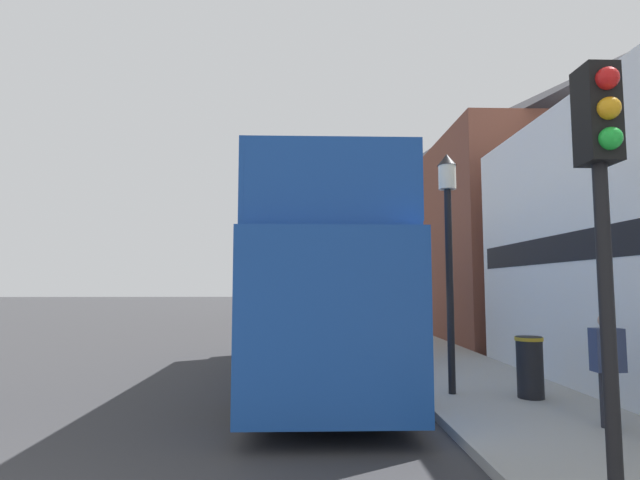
% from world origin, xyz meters
% --- Properties ---
extents(ground_plane, '(144.00, 144.00, 0.00)m').
position_xyz_m(ground_plane, '(0.00, 21.00, 0.00)').
color(ground_plane, '#333335').
extents(sidewalk, '(3.01, 108.00, 0.14)m').
position_xyz_m(sidewalk, '(7.13, 18.00, 0.07)').
color(sidewalk, '#999993').
rests_on(sidewalk, ground_plane).
extents(brick_terrace_rear, '(6.00, 24.16, 10.36)m').
position_xyz_m(brick_terrace_rear, '(11.63, 23.58, 5.18)').
color(brick_terrace_rear, brown).
rests_on(brick_terrace_rear, ground_plane).
extents(tour_bus, '(2.55, 9.66, 4.10)m').
position_xyz_m(tour_bus, '(3.97, 7.99, 1.84)').
color(tour_bus, '#19479E').
rests_on(tour_bus, ground_plane).
extents(parked_car_ahead_of_bus, '(2.04, 4.22, 1.56)m').
position_xyz_m(parked_car_ahead_of_bus, '(4.45, 15.81, 0.72)').
color(parked_car_ahead_of_bus, maroon).
rests_on(parked_car_ahead_of_bus, ground_plane).
extents(pedestrian_third, '(0.41, 0.22, 1.55)m').
position_xyz_m(pedestrian_third, '(7.80, 3.65, 1.07)').
color(pedestrian_third, '#232328').
rests_on(pedestrian_third, sidewalk).
extents(traffic_signal, '(0.28, 0.42, 3.81)m').
position_xyz_m(traffic_signal, '(6.11, 0.84, 2.93)').
color(traffic_signal, black).
rests_on(traffic_signal, sidewalk).
extents(lamp_post_nearest, '(0.35, 0.35, 4.39)m').
position_xyz_m(lamp_post_nearest, '(6.27, 5.85, 3.19)').
color(lamp_post_nearest, black).
rests_on(lamp_post_nearest, sidewalk).
extents(lamp_post_second, '(0.35, 0.35, 5.01)m').
position_xyz_m(lamp_post_second, '(6.23, 13.90, 3.57)').
color(lamp_post_second, black).
rests_on(lamp_post_second, sidewalk).
extents(litter_bin, '(0.48, 0.48, 1.05)m').
position_xyz_m(litter_bin, '(7.52, 5.46, 0.69)').
color(litter_bin, black).
rests_on(litter_bin, sidewalk).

